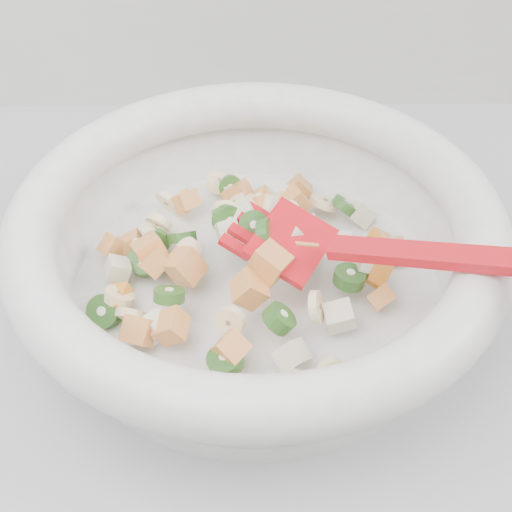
{
  "coord_description": "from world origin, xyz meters",
  "views": [
    {
      "loc": [
        -0.06,
        1.0,
        1.34
      ],
      "look_at": [
        -0.06,
        1.42,
        0.95
      ],
      "focal_mm": 50.0,
      "sensor_mm": 36.0,
      "label": 1
    }
  ],
  "objects": [
    {
      "name": "mixing_bowl",
      "position": [
        -0.06,
        1.42,
        0.96
      ],
      "size": [
        0.44,
        0.39,
        0.14
      ],
      "color": "white",
      "rests_on": "counter"
    }
  ]
}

